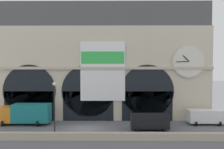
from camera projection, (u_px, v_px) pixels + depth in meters
ground_plane at (84, 129)px, 33.58m from camera, size 200.00×200.00×0.00m
quay_parapet_wall at (79, 136)px, 28.58m from camera, size 90.00×0.70×0.92m
station_building at (90, 63)px, 40.68m from camera, size 39.73×5.41×19.26m
box_truck_midwest at (26, 113)px, 35.95m from camera, size 7.50×2.91×3.12m
van_mideast at (150, 121)px, 32.97m from camera, size 5.20×2.48×2.20m
van_east at (206, 116)px, 36.06m from camera, size 5.20×2.48×2.20m
street_lamp_quayside at (54, 102)px, 29.24m from camera, size 0.44×0.44×6.90m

